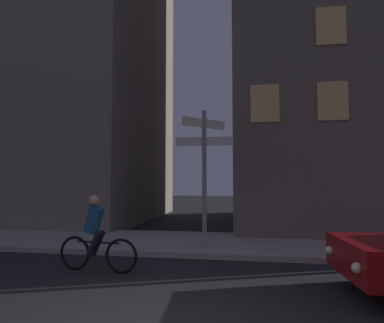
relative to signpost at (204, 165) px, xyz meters
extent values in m
cube|color=#9E9991|center=(-0.13, 0.96, -2.28)|extent=(40.00, 3.45, 0.14)
cylinder|color=gray|center=(0.00, 0.00, -0.36)|extent=(0.12, 0.12, 3.70)
cube|color=beige|center=(0.00, 0.00, 1.14)|extent=(1.05, 1.05, 0.24)
cube|color=white|center=(0.00, 0.00, 0.64)|extent=(1.58, 0.03, 0.24)
cylinder|color=black|center=(3.38, -2.10, -2.03)|extent=(0.65, 0.26, 0.64)
sphere|color=#F9EFCC|center=(2.70, -3.68, -1.71)|extent=(0.16, 0.16, 0.16)
sphere|color=#F9EFCC|center=(2.61, -2.45, -1.71)|extent=(0.16, 0.16, 0.16)
torus|color=black|center=(-1.46, -2.27, -1.99)|extent=(0.72, 0.13, 0.72)
torus|color=black|center=(-2.55, -2.16, -1.99)|extent=(0.72, 0.13, 0.72)
cylinder|color=black|center=(-2.00, -2.21, -1.74)|extent=(1.00, 0.14, 0.04)
cylinder|color=navy|center=(-2.10, -2.20, -1.27)|extent=(0.48, 0.36, 0.61)
sphere|color=tan|center=(-2.10, -2.20, -0.85)|extent=(0.22, 0.22, 0.22)
cylinder|color=black|center=(-2.05, -2.12, -1.77)|extent=(0.35, 0.15, 0.55)
cylinder|color=black|center=(-2.06, -2.30, -1.77)|extent=(0.35, 0.15, 0.55)
cube|color=slate|center=(-9.58, 6.95, 8.23)|extent=(12.09, 9.86, 21.17)
cube|color=#6B6056|center=(5.81, 6.66, 6.27)|extent=(10.22, 9.87, 17.24)
cube|color=#F2C672|center=(1.73, 1.69, 2.02)|extent=(0.90, 0.06, 1.20)
cube|color=#F2C672|center=(3.77, 1.69, 2.02)|extent=(0.90, 0.06, 1.20)
cube|color=#F2C672|center=(3.77, 1.69, 4.40)|extent=(0.90, 0.06, 1.20)
camera|label=1|loc=(1.11, -8.90, -0.45)|focal=30.96mm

